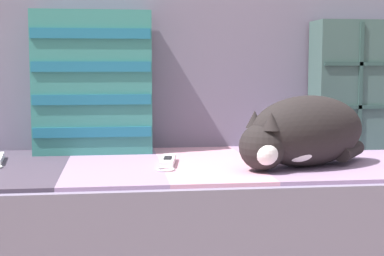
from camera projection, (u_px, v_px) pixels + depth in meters
name	position (u px, v px, depth m)	size (l,w,h in m)	color
couch	(203.00, 222.00, 1.74)	(1.94, 0.78, 0.37)	#3D3838
sofa_backrest	(190.00, 69.00, 2.01)	(1.90, 0.14, 0.52)	slate
throw_pillow_quilted	(371.00, 85.00, 1.94)	(0.39, 0.14, 0.42)	#38514C
throw_pillow_striped	(93.00, 83.00, 1.83)	(0.36, 0.14, 0.44)	#337A70
sleeping_cat	(302.00, 134.00, 1.58)	(0.41, 0.32, 0.19)	black
game_remote_far	(168.00, 161.00, 1.62)	(0.07, 0.20, 0.02)	white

